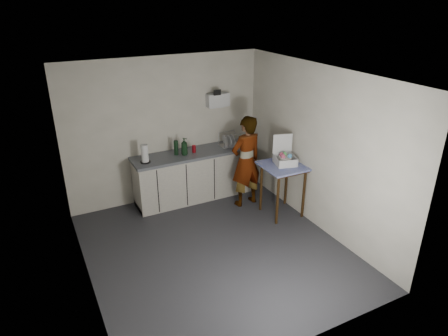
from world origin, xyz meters
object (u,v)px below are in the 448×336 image
paper_towel (145,154)px  dark_bottle (176,148)px  dish_rack (229,143)px  side_table (283,171)px  standing_man (246,162)px  soap_bottle (184,147)px  kitchen_counter (194,176)px  bakery_box (285,158)px  soda_can (194,149)px

paper_towel → dark_bottle: bearing=8.7°
dish_rack → side_table: bearing=-72.9°
standing_man → paper_towel: bearing=-26.6°
soap_bottle → dish_rack: size_ratio=0.84×
kitchen_counter → soap_bottle: soap_bottle is taller
paper_towel → bakery_box: 2.35m
kitchen_counter → standing_man: (0.72, -0.65, 0.40)m
standing_man → side_table: bearing=115.5°
standing_man → soap_bottle: 1.12m
paper_towel → bakery_box: bearing=-29.0°
soda_can → kitchen_counter: bearing=125.1°
dark_bottle → side_table: bearing=-41.8°
standing_man → soap_bottle: standing_man is taller
soap_bottle → dish_rack: 0.92m
bakery_box → dish_rack: bearing=124.5°
standing_man → bakery_box: standing_man is taller
kitchen_counter → soda_can: 0.55m
paper_towel → dish_rack: bearing=1.7°
dark_bottle → bakery_box: (1.46, -1.23, -0.02)m
standing_man → soda_can: standing_man is taller
standing_man → bakery_box: 0.72m
side_table → bakery_box: bearing=45.0°
side_table → bakery_box: (0.04, 0.04, 0.22)m
paper_towel → dish_rack: size_ratio=0.84×
side_table → soap_bottle: bearing=138.4°
dark_bottle → dish_rack: bearing=-2.3°
soda_can → bakery_box: bearing=-46.5°
dark_bottle → soda_can: bearing=-6.1°
dark_bottle → bakery_box: bakery_box is taller
standing_man → bakery_box: (0.42, -0.56, 0.19)m
kitchen_counter → dish_rack: 0.90m
paper_towel → dish_rack: 1.64m
paper_towel → bakery_box: size_ratio=0.67×
side_table → dish_rack: dish_rack is taller
dish_rack → standing_man: bearing=-90.0°
kitchen_counter → side_table: size_ratio=2.44×
side_table → dish_rack: size_ratio=2.47×
side_table → soap_bottle: size_ratio=2.93×
soap_bottle → dark_bottle: 0.15m
dish_rack → paper_towel: bearing=-178.3°
standing_man → paper_towel: standing_man is taller
standing_man → dark_bottle: standing_man is taller
side_table → bakery_box: bakery_box is taller
standing_man → soap_bottle: (-0.91, 0.60, 0.24)m
dark_bottle → bakery_box: bearing=-40.1°
side_table → soda_can: size_ratio=7.10×
bakery_box → paper_towel: bearing=166.1°
soap_bottle → bakery_box: bearing=-40.9°
standing_man → soda_can: bearing=-48.7°
soap_bottle → standing_man: bearing=-33.2°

